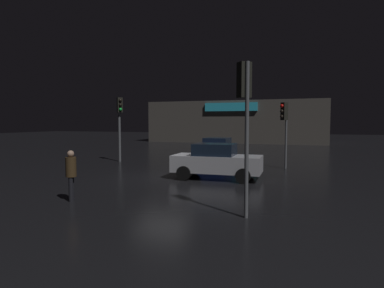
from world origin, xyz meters
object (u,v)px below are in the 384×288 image
object	(u,v)px
car_near	(216,161)
traffic_signal_main	(284,119)
car_far	(217,149)
traffic_signal_cross_left	(244,100)
traffic_signal_cross_right	(120,117)
pedestrian	(71,172)
store_building	(240,122)

from	to	relation	value
car_near	traffic_signal_main	bearing A→B (deg)	59.96
car_far	car_near	bearing A→B (deg)	-74.60
traffic_signal_cross_left	traffic_signal_cross_right	bearing A→B (deg)	135.62
traffic_signal_cross_left	car_far	world-z (taller)	traffic_signal_cross_left
traffic_signal_main	traffic_signal_cross_right	size ratio (longest dim) A/B	0.88
traffic_signal_cross_right	pedestrian	size ratio (longest dim) A/B	2.49
car_far	pedestrian	size ratio (longest dim) A/B	2.31
store_building	traffic_signal_cross_left	size ratio (longest dim) A/B	5.24
pedestrian	traffic_signal_main	bearing A→B (deg)	60.26
traffic_signal_cross_right	car_near	xyz separation A→B (m)	(7.66, -4.21, -2.06)
car_far	store_building	bearing A→B (deg)	98.28
traffic_signal_cross_left	pedestrian	world-z (taller)	traffic_signal_cross_left
traffic_signal_cross_right	pedestrian	bearing A→B (deg)	-66.10
traffic_signal_cross_left	traffic_signal_cross_right	size ratio (longest dim) A/B	1.01
car_near	pedestrian	bearing A→B (deg)	-119.51
traffic_signal_main	car_near	size ratio (longest dim) A/B	0.90
car_far	traffic_signal_cross_left	bearing A→B (deg)	-71.22
traffic_signal_main	traffic_signal_cross_left	size ratio (longest dim) A/B	0.87
car_near	car_far	distance (m)	7.16
traffic_signal_cross_left	store_building	bearing A→B (deg)	102.13
traffic_signal_cross_right	car_far	xyz separation A→B (m)	(5.76, 2.70, -2.10)
store_building	traffic_signal_cross_left	xyz separation A→B (m)	(7.52, -35.01, 0.61)
store_building	pedestrian	bearing A→B (deg)	-86.86
store_building	car_near	distance (m)	29.93
traffic_signal_cross_left	car_far	size ratio (longest dim) A/B	1.09
traffic_signal_main	car_near	distance (m)	5.49
traffic_signal_cross_left	traffic_signal_cross_right	distance (m)	14.00
store_building	pedestrian	size ratio (longest dim) A/B	13.14
traffic_signal_main	car_far	distance (m)	5.47
traffic_signal_cross_left	car_near	size ratio (longest dim) A/B	1.03
car_near	traffic_signal_cross_right	bearing A→B (deg)	151.22
traffic_signal_cross_left	car_far	distance (m)	13.40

